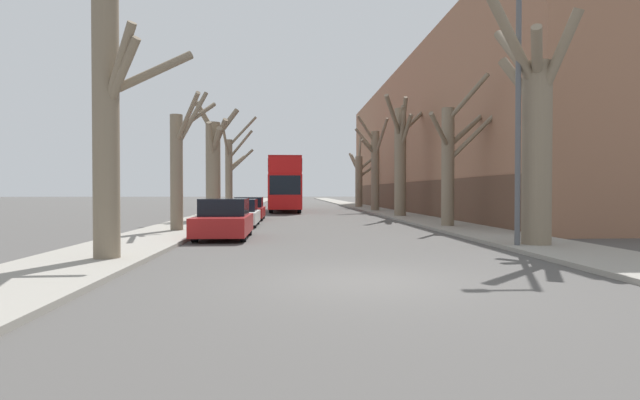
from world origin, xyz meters
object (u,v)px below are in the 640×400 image
Objects in this scene: street_tree_left_0 at (109,115)px; street_tree_left_3 at (231,170)px; street_tree_right_2 at (401,155)px; street_tree_right_3 at (375,166)px; parked_car_1 at (240,213)px; lamp_post at (515,80)px; street_tree_left_1 at (180,162)px; street_tree_right_1 at (451,158)px; double_decker_bus at (285,182)px; parked_car_0 at (224,220)px; street_tree_left_2 at (214,164)px; street_tree_right_0 at (535,134)px; street_tree_right_4 at (360,177)px; parked_car_2 at (249,209)px.

street_tree_left_0 is 25.55m from street_tree_left_3.
street_tree_right_3 is at bearing 90.67° from street_tree_right_2.
lamp_post is at bearing -49.08° from parked_car_1.
street_tree_left_1 is 16.83m from street_tree_left_3.
street_tree_left_0 is 1.80× the size of parked_car_1.
street_tree_right_1 is 21.41m from double_decker_bus.
street_tree_right_2 is 1.83× the size of parked_car_0.
street_tree_left_2 is 13.49m from street_tree_right_1.
street_tree_right_0 reaches higher than street_tree_left_2.
parked_car_0 is at bearing -156.22° from street_tree_right_1.
street_tree_left_2 is 0.85× the size of street_tree_right_3.
street_tree_left_3 is 0.65× the size of double_decker_bus.
lamp_post is at bearing -91.20° from street_tree_right_3.
street_tree_left_0 reaches higher than parked_car_1.
lamp_post reaches higher than street_tree_right_3.
street_tree_right_3 is at bearing -90.77° from street_tree_right_4.
street_tree_right_3 is at bearing 91.03° from street_tree_right_1.
street_tree_right_1 is at bearing -36.90° from parked_car_2.
lamp_post is (-0.72, -0.24, 1.55)m from street_tree_right_0.
street_tree_right_0 is 0.65× the size of double_decker_bus.
street_tree_left_2 is 0.89× the size of street_tree_right_2.
parked_car_2 is (-9.74, -20.71, -2.54)m from street_tree_right_4.
street_tree_right_0 is 10.85m from parked_car_0.
street_tree_left_1 reaches higher than parked_car_1.
street_tree_left_1 is 0.53× the size of double_decker_bus.
street_tree_right_2 is at bearing -25.66° from street_tree_left_3.
street_tree_left_2 is 5.45m from parked_car_1.
street_tree_left_0 is 1.91× the size of parked_car_2.
parked_car_0 is (1.94, -10.76, -2.60)m from street_tree_left_2.
parked_car_1 is at bearing -66.00° from street_tree_left_2.
street_tree_right_2 is 0.84× the size of lamp_post.
street_tree_right_4 is at bearing 89.94° from street_tree_right_2.
street_tree_right_2 is at bearing 11.21° from parked_car_2.
parked_car_2 is (1.93, -7.53, -2.65)m from street_tree_left_3.
street_tree_left_3 is 0.92× the size of street_tree_right_3.
street_tree_left_0 is 11.29m from lamp_post.
lamp_post is at bearing -60.33° from parked_car_2.
street_tree_right_3 is (11.55, 3.61, 0.52)m from street_tree_left_3.
street_tree_right_0 is at bearing -58.02° from parked_car_2.
street_tree_right_3 is (-0.33, 18.61, 0.56)m from street_tree_right_1.
lamp_post is (9.05, -4.04, 4.33)m from parked_car_0.
street_tree_right_3 reaches higher than street_tree_left_3.
parked_car_0 is at bearing -95.05° from double_decker_bus.
street_tree_right_4 reaches higher than street_tree_left_2.
street_tree_right_2 is at bearing 59.69° from street_tree_left_0.
street_tree_right_1 is 1.68× the size of parked_car_2.
parked_car_2 is at bearing 119.67° from lamp_post.
street_tree_right_3 is 0.71× the size of double_decker_bus.
street_tree_right_2 is 1.02× the size of street_tree_right_4.
lamp_post reaches higher than street_tree_left_3.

